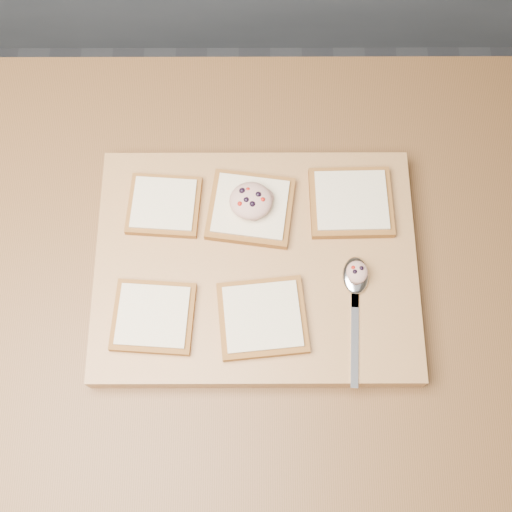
{
  "coord_description": "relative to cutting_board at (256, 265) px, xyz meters",
  "views": [
    {
      "loc": [
        0.06,
        -0.35,
        1.87
      ],
      "look_at": [
        0.06,
        -0.01,
        0.96
      ],
      "focal_mm": 45.0,
      "sensor_mm": 36.0,
      "label": 1
    }
  ],
  "objects": [
    {
      "name": "island_counter",
      "position": [
        -0.06,
        0.01,
        -0.47
      ],
      "size": [
        2.0,
        0.8,
        0.9
      ],
      "color": "slate",
      "rests_on": "ground"
    },
    {
      "name": "tuna_salad_dollop",
      "position": [
        -0.01,
        0.09,
        0.05
      ],
      "size": [
        0.07,
        0.06,
        0.03
      ],
      "color": "tan",
      "rests_on": "bread_far_center"
    },
    {
      "name": "cutting_board",
      "position": [
        0.0,
        0.0,
        0.0
      ],
      "size": [
        0.5,
        0.38,
        0.04
      ],
      "primitive_type": "cube",
      "color": "#AF834B",
      "rests_on": "island_counter"
    },
    {
      "name": "ground",
      "position": [
        -0.06,
        0.01,
        -0.92
      ],
      "size": [
        4.0,
        4.0,
        0.0
      ],
      "primitive_type": "plane",
      "color": "#515459",
      "rests_on": "ground"
    },
    {
      "name": "bread_far_left",
      "position": [
        -0.15,
        0.09,
        0.03
      ],
      "size": [
        0.12,
        0.11,
        0.02
      ],
      "color": "brown",
      "rests_on": "cutting_board"
    },
    {
      "name": "bread_near_center",
      "position": [
        0.01,
        -0.09,
        0.03
      ],
      "size": [
        0.14,
        0.13,
        0.02
      ],
      "color": "brown",
      "rests_on": "cutting_board"
    },
    {
      "name": "bread_far_right",
      "position": [
        0.15,
        0.09,
        0.03
      ],
      "size": [
        0.13,
        0.12,
        0.02
      ],
      "color": "brown",
      "rests_on": "cutting_board"
    },
    {
      "name": "bread_near_left",
      "position": [
        -0.15,
        -0.09,
        0.03
      ],
      "size": [
        0.13,
        0.12,
        0.02
      ],
      "color": "brown",
      "rests_on": "cutting_board"
    },
    {
      "name": "spoon_salad",
      "position": [
        0.15,
        -0.03,
        0.04
      ],
      "size": [
        0.03,
        0.04,
        0.02
      ],
      "color": "tan",
      "rests_on": "spoon"
    },
    {
      "name": "spoon",
      "position": [
        0.15,
        -0.04,
        0.03
      ],
      "size": [
        0.04,
        0.2,
        0.01
      ],
      "color": "silver",
      "rests_on": "cutting_board"
    },
    {
      "name": "bread_far_center",
      "position": [
        -0.01,
        0.08,
        0.03
      ],
      "size": [
        0.14,
        0.14,
        0.02
      ],
      "color": "brown",
      "rests_on": "cutting_board"
    }
  ]
}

